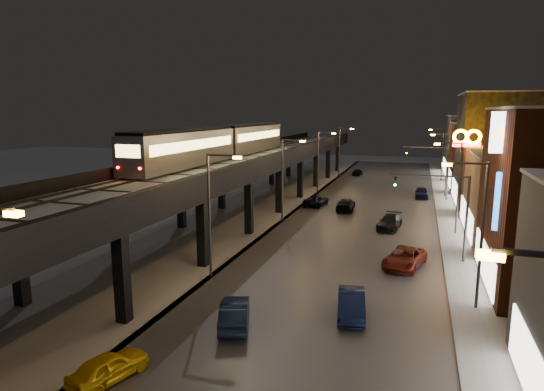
% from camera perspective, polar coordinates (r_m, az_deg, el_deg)
% --- Properties ---
extents(ground, '(220.00, 220.00, 0.00)m').
position_cam_1_polar(ground, '(23.52, -20.71, -20.50)').
color(ground, silver).
extents(road_surface, '(17.00, 120.00, 0.06)m').
position_cam_1_polar(road_surface, '(52.12, 11.24, -2.82)').
color(road_surface, '#46474D').
rests_on(road_surface, ground).
extents(sidewalk_right, '(4.00, 120.00, 0.14)m').
position_cam_1_polar(sidewalk_right, '(51.98, 22.26, -3.40)').
color(sidewalk_right, '#9FA1A8').
rests_on(sidewalk_right, ground).
extents(under_viaduct_pavement, '(11.00, 120.00, 0.06)m').
position_cam_1_polar(under_viaduct_pavement, '(55.25, -2.80, -1.87)').
color(under_viaduct_pavement, '#9FA1A8').
rests_on(under_viaduct_pavement, ground).
extents(elevated_viaduct, '(9.00, 100.00, 6.30)m').
position_cam_1_polar(elevated_viaduct, '(51.41, -4.10, 3.50)').
color(elevated_viaduct, black).
rests_on(elevated_viaduct, ground).
extents(viaduct_trackbed, '(8.40, 100.00, 0.32)m').
position_cam_1_polar(viaduct_trackbed, '(51.45, -4.07, 4.37)').
color(viaduct_trackbed, '#B2B7C1').
rests_on(viaduct_trackbed, elevated_viaduct).
extents(viaduct_parapet_streetside, '(0.30, 100.00, 1.10)m').
position_cam_1_polar(viaduct_parapet_streetside, '(49.96, 0.60, 4.75)').
color(viaduct_parapet_streetside, black).
rests_on(viaduct_parapet_streetside, elevated_viaduct).
extents(viaduct_parapet_far, '(0.30, 100.00, 1.10)m').
position_cam_1_polar(viaduct_parapet_far, '(53.20, -8.42, 4.99)').
color(viaduct_parapet_far, black).
rests_on(viaduct_parapet_far, elevated_viaduct).
extents(building_c, '(12.20, 15.20, 8.16)m').
position_cam_1_polar(building_c, '(49.27, 30.36, -0.04)').
color(building_c, '#8C6E55').
rests_on(building_c, ground).
extents(building_d, '(12.20, 13.20, 14.16)m').
position_cam_1_polar(building_d, '(64.53, 27.67, 5.06)').
color(building_d, '#262529').
rests_on(building_d, ground).
extents(building_e, '(12.20, 12.20, 10.16)m').
position_cam_1_polar(building_e, '(78.48, 25.89, 4.50)').
color(building_e, '#592919').
rests_on(building_e, ground).
extents(building_f, '(12.20, 16.20, 11.16)m').
position_cam_1_polar(building_f, '(92.29, 24.78, 5.64)').
color(building_f, '#47484A').
rests_on(building_f, ground).
extents(streetlight_left_1, '(2.57, 0.28, 9.00)m').
position_cam_1_polar(streetlight_left_1, '(32.22, -7.46, -1.45)').
color(streetlight_left_1, '#38383A').
rests_on(streetlight_left_1, ground).
extents(streetlight_right_1, '(2.56, 0.28, 9.00)m').
position_cam_1_polar(streetlight_right_1, '(29.41, 24.41, -3.46)').
color(streetlight_right_1, '#38383A').
rests_on(streetlight_right_1, ground).
extents(streetlight_left_2, '(2.57, 0.28, 9.00)m').
position_cam_1_polar(streetlight_left_2, '(48.85, 1.61, 2.71)').
color(streetlight_left_2, '#38383A').
rests_on(streetlight_left_2, ground).
extents(streetlight_right_2, '(2.56, 0.28, 9.00)m').
position_cam_1_polar(streetlight_right_2, '(47.04, 22.10, 1.64)').
color(streetlight_right_2, '#38383A').
rests_on(streetlight_right_2, ground).
extents(streetlight_left_3, '(2.57, 0.28, 9.00)m').
position_cam_1_polar(streetlight_left_3, '(66.20, 6.03, 4.70)').
color(streetlight_left_3, '#38383A').
rests_on(streetlight_left_3, ground).
extents(streetlight_right_3, '(2.56, 0.28, 9.00)m').
position_cam_1_polar(streetlight_right_3, '(64.88, 21.05, 3.94)').
color(streetlight_right_3, '#38383A').
rests_on(streetlight_right_3, ground).
extents(streetlight_left_4, '(2.57, 0.28, 9.00)m').
position_cam_1_polar(streetlight_left_4, '(83.82, 8.61, 5.85)').
color(streetlight_left_4, '#38383A').
rests_on(streetlight_left_4, ground).
extents(streetlight_right_4, '(2.56, 0.28, 9.00)m').
position_cam_1_polar(streetlight_right_4, '(82.78, 20.45, 5.26)').
color(streetlight_right_4, '#38383A').
rests_on(streetlight_right_4, ground).
extents(traffic_light_rig_a, '(6.10, 0.34, 7.00)m').
position_cam_1_polar(traffic_light_rig_a, '(38.24, 21.58, -1.34)').
color(traffic_light_rig_a, '#38383A').
rests_on(traffic_light_rig_a, ground).
extents(traffic_light_rig_b, '(6.10, 0.34, 7.00)m').
position_cam_1_polar(traffic_light_rig_b, '(67.89, 20.13, 3.64)').
color(traffic_light_rig_b, '#38383A').
rests_on(traffic_light_rig_b, ground).
extents(subway_train, '(3.01, 36.24, 3.60)m').
position_cam_1_polar(subway_train, '(53.11, -6.22, 6.71)').
color(subway_train, gray).
rests_on(subway_train, viaduct_trackbed).
extents(car_taxi, '(2.50, 4.01, 1.27)m').
position_cam_1_polar(car_taxi, '(22.78, -19.80, -19.68)').
color(car_taxi, yellow).
rests_on(car_taxi, ground).
extents(car_near_white, '(2.90, 4.68, 1.46)m').
position_cam_1_polar(car_near_white, '(26.30, -4.72, -14.56)').
color(car_near_white, '#15203E').
rests_on(car_near_white, ground).
extents(car_mid_silver, '(2.73, 4.98, 1.32)m').
position_cam_1_polar(car_mid_silver, '(58.03, 5.55, -0.67)').
color(car_mid_silver, black).
rests_on(car_mid_silver, ground).
extents(car_mid_dark, '(2.31, 5.06, 1.44)m').
position_cam_1_polar(car_mid_dark, '(55.62, 9.23, -1.19)').
color(car_mid_dark, black).
rests_on(car_mid_dark, ground).
extents(car_far_white, '(1.66, 3.71, 1.24)m').
position_cam_1_polar(car_far_white, '(86.85, 10.65, 2.89)').
color(car_far_white, black).
rests_on(car_far_white, ground).
extents(car_onc_silver, '(2.20, 4.61, 1.46)m').
position_cam_1_polar(car_onc_silver, '(27.68, 9.92, -13.37)').
color(car_onc_silver, '#0F1841').
rests_on(car_onc_silver, ground).
extents(car_onc_dark, '(3.59, 5.59, 1.43)m').
position_cam_1_polar(car_onc_dark, '(36.68, 16.29, -7.61)').
color(car_onc_dark, maroon).
rests_on(car_onc_dark, ground).
extents(car_onc_white, '(2.56, 5.01, 1.39)m').
position_cam_1_polar(car_onc_white, '(47.93, 14.55, -3.31)').
color(car_onc_white, black).
rests_on(car_onc_white, ground).
extents(car_onc_red, '(1.82, 4.37, 1.48)m').
position_cam_1_polar(car_onc_red, '(66.39, 18.29, 0.33)').
color(car_onc_red, black).
rests_on(car_onc_red, ground).
extents(sign_mcdonalds, '(2.96, 0.45, 9.98)m').
position_cam_1_polar(sign_mcdonalds, '(53.47, 23.20, 5.64)').
color(sign_mcdonalds, '#38383A').
rests_on(sign_mcdonalds, ground).
extents(sign_citgo, '(2.50, 0.39, 11.85)m').
position_cam_1_polar(sign_citgo, '(31.20, 27.77, 4.35)').
color(sign_citgo, '#38383A').
rests_on(sign_citgo, ground).
extents(sign_carwash, '(1.59, 0.35, 8.25)m').
position_cam_1_polar(sign_carwash, '(30.89, 27.48, -1.99)').
color(sign_carwash, '#38383A').
rests_on(sign_carwash, ground).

